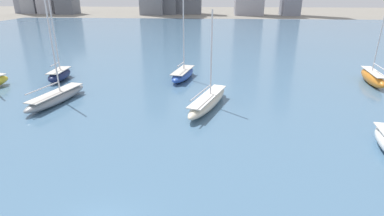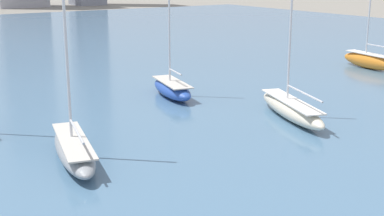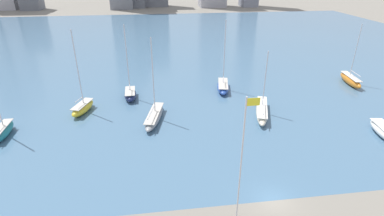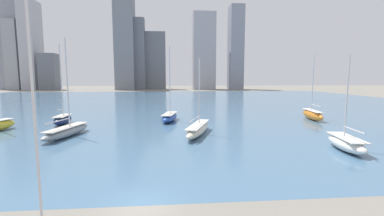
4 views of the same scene
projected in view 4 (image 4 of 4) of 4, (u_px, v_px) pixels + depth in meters
ground_plane at (142, 206)px, 16.59m from camera, size 500.00×500.00×0.00m
harbor_water at (165, 102)px, 85.85m from camera, size 180.00×140.00×0.00m
flag_pole at (34, 93)px, 12.82m from camera, size 1.24×0.14×13.96m
distant_city_skyline at (106, 48)px, 177.23m from camera, size 165.75×24.95×70.47m
sailboat_white at (346, 143)px, 29.26m from camera, size 3.49×7.49×10.83m
sailboat_gray at (67, 131)px, 36.04m from camera, size 4.34×10.32×13.72m
sailboat_orange at (312, 114)px, 50.65m from camera, size 2.91×8.83×12.76m
sailboat_cream at (198, 129)px, 37.22m from camera, size 5.46×11.04×11.06m
sailboat_blue at (170, 117)px, 48.72m from camera, size 3.98×8.46×14.15m
sailboat_navy at (63, 119)px, 45.28m from camera, size 2.50×6.08×14.05m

